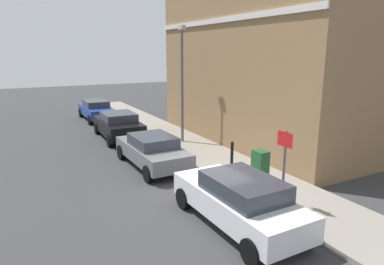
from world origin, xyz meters
name	(u,v)px	position (x,y,z in m)	size (l,w,h in m)	color
ground	(205,187)	(0.00, 0.00, 0.00)	(80.00, 80.00, 0.00)	#38383A
sidewalk	(179,140)	(1.91, 6.00, 0.07)	(2.58, 30.00, 0.15)	gray
corner_building	(278,48)	(6.76, 4.19, 4.82)	(7.22, 12.37, 9.64)	olive
car_white	(239,200)	(-0.60, -2.84, 0.77)	(1.89, 4.38, 1.46)	silver
car_grey	(152,150)	(-0.81, 2.90, 0.71)	(1.92, 4.28, 1.34)	slate
car_black	(118,125)	(-0.69, 8.19, 0.76)	(2.05, 4.29, 1.45)	black
car_blue	(96,109)	(-0.54, 14.08, 0.72)	(1.80, 4.15, 1.35)	navy
utility_cabinet	(260,168)	(1.73, -0.86, 0.68)	(0.46, 0.61, 1.15)	#1E4C28
bollard_near_cabinet	(232,153)	(1.83, 1.00, 0.70)	(0.14, 0.14, 1.04)	black
street_sign	(284,157)	(1.11, -2.66, 1.66)	(0.08, 0.60, 2.30)	#59595B
lamppost	(182,79)	(1.86, 5.49, 3.30)	(0.20, 0.44, 5.72)	#59595B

